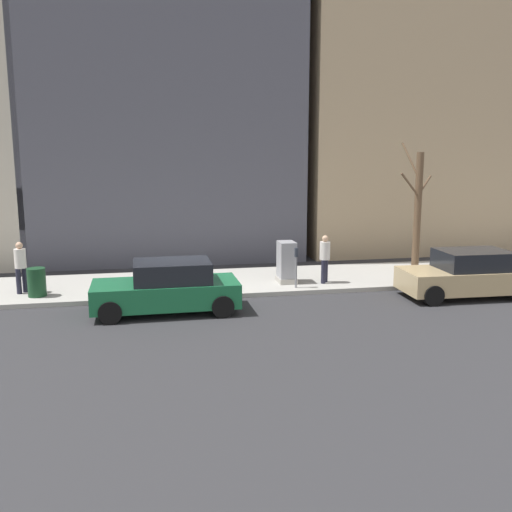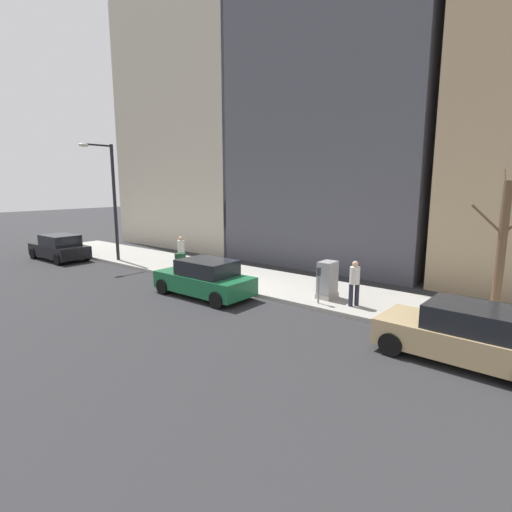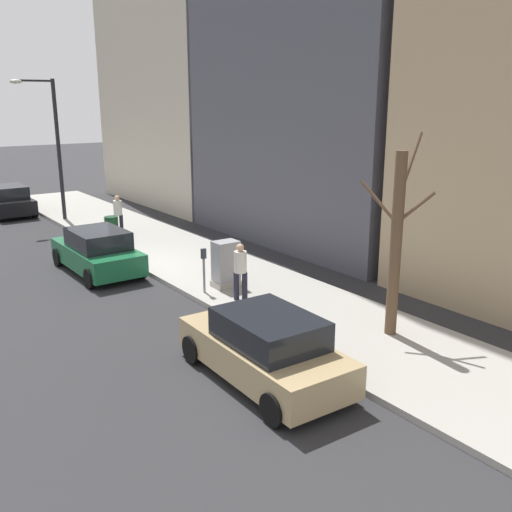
{
  "view_description": "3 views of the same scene",
  "coord_description": "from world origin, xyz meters",
  "px_view_note": "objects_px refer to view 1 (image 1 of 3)",
  "views": [
    {
      "loc": [
        -17.52,
        1.11,
        4.64
      ],
      "look_at": [
        1.97,
        -2.68,
        0.99
      ],
      "focal_mm": 40.0,
      "sensor_mm": 36.0,
      "label": 1
    },
    {
      "loc": [
        -12.04,
        -10.94,
        4.53
      ],
      "look_at": [
        0.11,
        -1.04,
        1.66
      ],
      "focal_mm": 28.0,
      "sensor_mm": 36.0,
      "label": 2
    },
    {
      "loc": [
        -7.74,
        -17.79,
        5.73
      ],
      "look_at": [
        1.59,
        -4.81,
        1.33
      ],
      "focal_mm": 40.0,
      "sensor_mm": 36.0,
      "label": 3
    }
  ],
  "objects_px": {
    "parked_car_green": "(167,288)",
    "pedestrian_near_meter": "(325,256)",
    "parking_meter": "(296,263)",
    "parked_car_tan": "(468,275)",
    "bare_tree": "(417,209)",
    "pedestrian_midblock": "(21,264)",
    "utility_box": "(286,262)",
    "trash_bin": "(37,282)"
  },
  "relations": [
    {
      "from": "parked_car_green",
      "to": "trash_bin",
      "type": "relative_size",
      "value": 4.69
    },
    {
      "from": "trash_bin",
      "to": "pedestrian_near_meter",
      "type": "height_order",
      "value": "pedestrian_near_meter"
    },
    {
      "from": "pedestrian_near_meter",
      "to": "pedestrian_midblock",
      "type": "xyz_separation_m",
      "value": [
        0.46,
        10.0,
        0.0
      ]
    },
    {
      "from": "bare_tree",
      "to": "pedestrian_near_meter",
      "type": "xyz_separation_m",
      "value": [
        -1.64,
        4.18,
        -1.39
      ]
    },
    {
      "from": "parked_car_tan",
      "to": "parking_meter",
      "type": "height_order",
      "value": "parked_car_tan"
    },
    {
      "from": "parked_car_tan",
      "to": "pedestrian_near_meter",
      "type": "height_order",
      "value": "pedestrian_near_meter"
    },
    {
      "from": "parked_car_green",
      "to": "utility_box",
      "type": "bearing_deg",
      "value": -59.79
    },
    {
      "from": "parked_car_green",
      "to": "bare_tree",
      "type": "relative_size",
      "value": 0.87
    },
    {
      "from": "parked_car_green",
      "to": "parking_meter",
      "type": "height_order",
      "value": "parked_car_green"
    },
    {
      "from": "utility_box",
      "to": "trash_bin",
      "type": "bearing_deg",
      "value": 92.8
    },
    {
      "from": "parked_car_tan",
      "to": "trash_bin",
      "type": "bearing_deg",
      "value": 82.56
    },
    {
      "from": "parking_meter",
      "to": "pedestrian_near_meter",
      "type": "relative_size",
      "value": 0.81
    },
    {
      "from": "trash_bin",
      "to": "pedestrian_near_meter",
      "type": "xyz_separation_m",
      "value": [
        0.07,
        -9.45,
        0.49
      ]
    },
    {
      "from": "utility_box",
      "to": "bare_tree",
      "type": "height_order",
      "value": "bare_tree"
    },
    {
      "from": "parked_car_tan",
      "to": "bare_tree",
      "type": "xyz_separation_m",
      "value": [
        3.83,
        -0.05,
        1.74
      ]
    },
    {
      "from": "parking_meter",
      "to": "parked_car_tan",
      "type": "bearing_deg",
      "value": -107.48
    },
    {
      "from": "trash_bin",
      "to": "bare_tree",
      "type": "bearing_deg",
      "value": -82.83
    },
    {
      "from": "parked_car_green",
      "to": "bare_tree",
      "type": "bearing_deg",
      "value": -69.04
    },
    {
      "from": "parked_car_tan",
      "to": "parked_car_green",
      "type": "xyz_separation_m",
      "value": [
        0.02,
        9.6,
        0.0
      ]
    },
    {
      "from": "parked_car_tan",
      "to": "pedestrian_midblock",
      "type": "bearing_deg",
      "value": 80.79
    },
    {
      "from": "parking_meter",
      "to": "bare_tree",
      "type": "relative_size",
      "value": 0.28
    },
    {
      "from": "parked_car_green",
      "to": "parking_meter",
      "type": "distance_m",
      "value": 4.62
    },
    {
      "from": "pedestrian_midblock",
      "to": "parked_car_green",
      "type": "bearing_deg",
      "value": 97.96
    },
    {
      "from": "parked_car_tan",
      "to": "trash_bin",
      "type": "xyz_separation_m",
      "value": [
        2.12,
        13.58,
        -0.14
      ]
    },
    {
      "from": "pedestrian_near_meter",
      "to": "parking_meter",
      "type": "bearing_deg",
      "value": -29.97
    },
    {
      "from": "parked_car_green",
      "to": "pedestrian_near_meter",
      "type": "distance_m",
      "value": 5.89
    },
    {
      "from": "utility_box",
      "to": "bare_tree",
      "type": "distance_m",
      "value": 5.85
    },
    {
      "from": "pedestrian_near_meter",
      "to": "parked_car_green",
      "type": "bearing_deg",
      "value": -32.53
    },
    {
      "from": "pedestrian_midblock",
      "to": "bare_tree",
      "type": "bearing_deg",
      "value": 132.89
    },
    {
      "from": "utility_box",
      "to": "pedestrian_midblock",
      "type": "xyz_separation_m",
      "value": [
        0.14,
        8.72,
        0.24
      ]
    },
    {
      "from": "parked_car_green",
      "to": "trash_bin",
      "type": "distance_m",
      "value": 4.51
    },
    {
      "from": "parked_car_green",
      "to": "bare_tree",
      "type": "distance_m",
      "value": 10.52
    },
    {
      "from": "pedestrian_midblock",
      "to": "utility_box",
      "type": "bearing_deg",
      "value": 127.25
    },
    {
      "from": "utility_box",
      "to": "trash_bin",
      "type": "distance_m",
      "value": 8.19
    },
    {
      "from": "parking_meter",
      "to": "pedestrian_midblock",
      "type": "bearing_deg",
      "value": 83.64
    },
    {
      "from": "parked_car_tan",
      "to": "trash_bin",
      "type": "relative_size",
      "value": 4.71
    },
    {
      "from": "parked_car_green",
      "to": "pedestrian_near_meter",
      "type": "xyz_separation_m",
      "value": [
        2.17,
        -5.47,
        0.35
      ]
    },
    {
      "from": "pedestrian_midblock",
      "to": "trash_bin",
      "type": "bearing_deg",
      "value": 83.8
    },
    {
      "from": "parking_meter",
      "to": "utility_box",
      "type": "relative_size",
      "value": 0.94
    },
    {
      "from": "parked_car_tan",
      "to": "parking_meter",
      "type": "bearing_deg",
      "value": 73.94
    },
    {
      "from": "bare_tree",
      "to": "utility_box",
      "type": "bearing_deg",
      "value": 103.54
    },
    {
      "from": "parked_car_tan",
      "to": "pedestrian_near_meter",
      "type": "xyz_separation_m",
      "value": [
        2.19,
        4.13,
        0.35
      ]
    }
  ]
}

